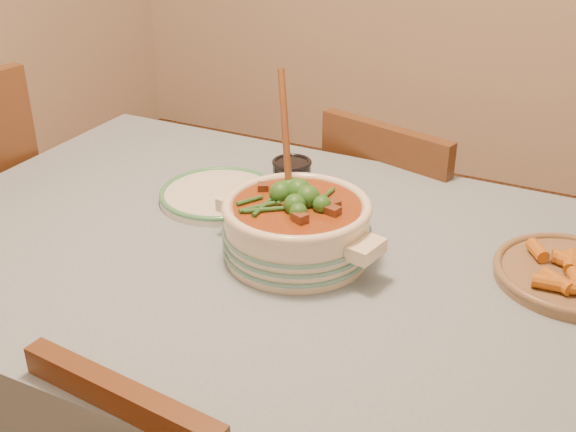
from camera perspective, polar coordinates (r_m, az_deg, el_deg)
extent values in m
cube|color=brown|center=(1.50, -0.06, -4.07)|extent=(1.60, 1.00, 0.05)
cube|color=#8093A6|center=(1.49, -0.06, -3.15)|extent=(1.68, 1.08, 0.01)
cylinder|color=brown|center=(2.35, -11.34, -2.66)|extent=(0.07, 0.07, 0.70)
cylinder|color=beige|center=(1.45, 0.70, -1.22)|extent=(0.34, 0.34, 0.11)
torus|color=beige|center=(1.43, 0.71, 0.79)|extent=(0.30, 0.30, 0.02)
cube|color=beige|center=(1.36, 6.17, -2.64)|extent=(0.06, 0.09, 0.03)
cube|color=beige|center=(1.54, -4.14, 1.17)|extent=(0.06, 0.09, 0.03)
cylinder|color=#923F15|center=(1.43, 0.71, 0.53)|extent=(0.26, 0.26, 0.02)
cylinder|color=silver|center=(1.71, -5.42, 1.62)|extent=(0.30, 0.30, 0.02)
torus|color=#429260|center=(1.71, -5.44, 1.88)|extent=(0.28, 0.28, 0.01)
cylinder|color=black|center=(1.80, 0.31, 3.57)|extent=(0.10, 0.10, 0.05)
torus|color=black|center=(1.79, 0.31, 4.27)|extent=(0.10, 0.10, 0.01)
cylinder|color=black|center=(1.79, 0.31, 3.99)|extent=(0.08, 0.08, 0.01)
cylinder|color=olive|center=(1.50, 21.48, -4.46)|extent=(0.34, 0.34, 0.02)
torus|color=olive|center=(1.49, 21.55, -4.12)|extent=(0.30, 0.30, 0.02)
cube|color=brown|center=(2.23, 9.73, -2.07)|extent=(0.49, 0.49, 0.04)
cube|color=brown|center=(1.99, 7.40, 1.32)|extent=(0.39, 0.14, 0.43)
cylinder|color=brown|center=(2.40, 14.98, -6.28)|extent=(0.04, 0.04, 0.43)
cylinder|color=brown|center=(2.54, 8.23, -3.56)|extent=(0.04, 0.04, 0.43)
cylinder|color=brown|center=(2.15, 10.63, -10.20)|extent=(0.04, 0.04, 0.43)
cylinder|color=brown|center=(2.30, 3.41, -6.88)|extent=(0.04, 0.04, 0.43)
cylinder|color=brown|center=(2.33, -18.34, -6.79)|extent=(0.04, 0.04, 0.50)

